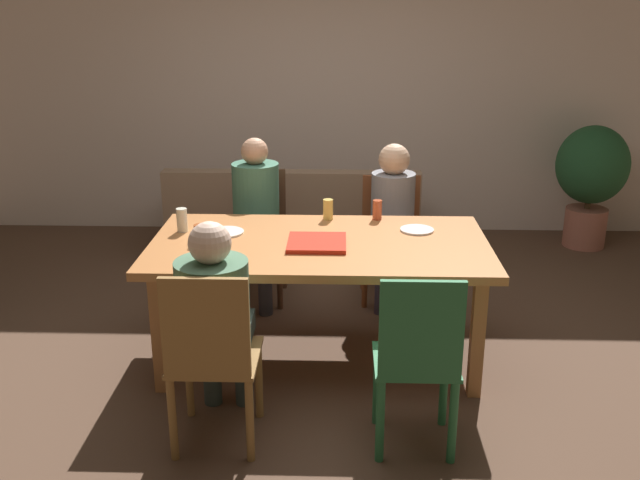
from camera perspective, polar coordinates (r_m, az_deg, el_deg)
ground_plane at (r=4.58m, az=-0.04°, el=-9.21°), size 20.00×20.00×0.00m
back_wall at (r=6.79m, az=0.70°, el=12.41°), size 6.96×0.12×2.79m
dining_table at (r=4.30m, az=-0.04°, el=-1.03°), size 2.01×1.10×0.76m
chair_0 at (r=5.34m, az=5.66°, el=0.74°), size 0.45×0.41×0.90m
person_0 at (r=5.16m, az=5.82°, el=2.28°), size 0.31×0.48×1.17m
chair_1 at (r=3.52m, az=-8.61°, el=-8.93°), size 0.43×0.44×0.96m
person_1 at (r=3.59m, az=-8.30°, el=-5.52°), size 0.36×0.55×1.16m
chair_2 at (r=5.35m, az=-4.91°, el=0.86°), size 0.41×0.45×0.94m
person_2 at (r=5.15m, az=-5.15°, el=2.49°), size 0.34×0.51×1.21m
chair_3 at (r=3.49m, az=7.75°, el=-9.39°), size 0.41×0.39×0.95m
pizza_box_0 at (r=4.21m, az=-0.25°, el=-0.22°), size 0.34×0.34×0.03m
plate_0 at (r=4.46m, az=-7.49°, el=0.63°), size 0.22×0.22×0.01m
plate_1 at (r=4.51m, az=7.71°, el=0.81°), size 0.21×0.21×0.01m
drinking_glass_0 at (r=4.68m, az=0.64°, el=2.44°), size 0.07×0.07×0.13m
drinking_glass_1 at (r=4.52m, az=-10.91°, el=1.56°), size 0.07×0.07×0.15m
drinking_glass_2 at (r=4.70m, az=4.57°, el=2.40°), size 0.06×0.06×0.13m
drinking_glass_3 at (r=4.27m, az=-9.50°, el=0.45°), size 0.07×0.07×0.12m
couch at (r=6.29m, az=-2.07°, el=1.43°), size 2.12×0.83×0.80m
potted_plant at (r=6.78m, az=20.75°, el=4.91°), size 0.63×0.63×1.09m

